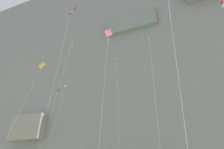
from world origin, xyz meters
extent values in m
cube|color=gray|center=(0.00, 56.33, 39.37)|extent=(180.00, 25.01, 78.74)
cube|color=gray|center=(-31.66, 43.32, 15.32)|extent=(10.76, 4.50, 7.03)
cube|color=slate|center=(0.00, 43.92, 45.61)|extent=(16.06, 2.66, 6.69)
pyramid|color=yellow|center=(-0.72, 32.59, 24.48)|extent=(1.53, 1.61, 0.37)
cube|color=teal|center=(-1.05, 32.86, 24.44)|extent=(0.36, 0.30, 0.45)
cylinder|color=silver|center=(-0.19, 30.74, 12.28)|extent=(1.75, 4.26, 24.32)
cube|color=yellow|center=(-18.33, 29.63, 25.62)|extent=(1.75, 0.40, 1.76)
cylinder|color=black|center=(-18.33, 29.63, 25.62)|extent=(0.14, 0.31, 1.44)
cube|color=orange|center=(-18.32, 29.63, 24.96)|extent=(0.20, 0.09, 0.10)
cube|color=#38B2D1|center=(-18.31, 29.63, 24.59)|extent=(0.20, 0.10, 0.10)
cube|color=#8CCC33|center=(-18.30, 29.63, 24.23)|extent=(0.19, 0.13, 0.10)
cube|color=orange|center=(-18.34, 29.63, 23.86)|extent=(0.21, 0.06, 0.10)
cylinder|color=silver|center=(-19.20, 27.25, 12.76)|extent=(1.76, 4.78, 25.28)
cube|color=red|center=(21.28, 31.96, 32.50)|extent=(0.94, 0.94, 0.49)
cylinder|color=black|center=(20.96, 31.96, 32.05)|extent=(0.02, 0.02, 1.33)
cylinder|color=silver|center=(10.30, 12.44, 13.01)|extent=(1.48, 5.85, 25.79)
cube|color=pink|center=(1.49, 21.78, 22.39)|extent=(0.75, 1.50, 1.59)
cylinder|color=black|center=(1.49, 21.78, 22.39)|extent=(0.49, 0.10, 1.28)
cube|color=purple|center=(1.46, 21.78, 21.78)|extent=(0.02, 0.19, 0.10)
cube|color=yellow|center=(1.44, 21.78, 21.44)|extent=(0.02, 0.19, 0.10)
cube|color=#8CCC33|center=(1.45, 21.78, 21.10)|extent=(0.09, 0.19, 0.10)
cube|color=orange|center=(1.46, 21.78, 20.77)|extent=(0.06, 0.19, 0.10)
cube|color=purple|center=(1.54, 21.78, 20.43)|extent=(0.10, 0.18, 0.10)
cylinder|color=silver|center=(1.87, 19.58, 11.15)|extent=(0.79, 4.41, 22.07)
ellipsoid|color=purple|center=(-7.83, 23.65, 32.32)|extent=(0.88, 0.87, 0.64)
ellipsoid|color=teal|center=(-7.14, 23.27, 32.34)|extent=(0.83, 0.77, 0.52)
ellipsoid|color=purple|center=(-6.44, 22.88, 32.36)|extent=(0.77, 0.66, 0.41)
ellipsoid|color=red|center=(-5.74, 22.50, 32.37)|extent=(0.71, 0.56, 0.29)
cylinder|color=silver|center=(-6.89, 21.41, 16.15)|extent=(1.48, 4.27, 32.05)
cube|color=teal|center=(7.20, 25.20, 23.79)|extent=(0.29, 2.15, 2.15)
cylinder|color=black|center=(7.20, 25.20, 23.79)|extent=(0.32, 0.11, 1.76)
cube|color=teal|center=(7.21, 25.20, 22.99)|extent=(0.03, 0.26, 0.13)
cube|color=white|center=(7.20, 25.20, 22.54)|extent=(0.06, 0.26, 0.13)
cube|color=#8CCC33|center=(7.22, 25.20, 22.10)|extent=(0.14, 0.24, 0.13)
cube|color=red|center=(7.20, 25.20, 21.65)|extent=(0.09, 0.25, 0.13)
cylinder|color=silver|center=(7.32, 22.27, 11.82)|extent=(0.24, 5.88, 23.40)
cylinder|color=black|center=(-8.92, 27.02, 26.68)|extent=(4.20, 4.80, 0.03)
cube|color=green|center=(-7.25, 25.10, 26.38)|extent=(0.36, 0.40, 0.54)
cube|color=pink|center=(-8.08, 26.06, 26.38)|extent=(0.35, 0.39, 0.54)
cube|color=#8CCC33|center=(-8.92, 27.02, 26.38)|extent=(0.36, 0.40, 0.54)
cube|color=teal|center=(-9.76, 27.97, 26.38)|extent=(0.37, 0.41, 0.54)
cube|color=yellow|center=(-10.59, 28.93, 26.38)|extent=(0.38, 0.42, 0.54)
cylinder|color=silver|center=(-8.95, 24.54, 13.40)|extent=(4.26, 0.19, 26.56)
cylinder|color=black|center=(-16.61, 35.76, 22.49)|extent=(4.14, 2.05, 0.02)
cube|color=white|center=(-14.89, 34.92, 22.23)|extent=(0.41, 0.24, 0.48)
cube|color=#8CCC33|center=(-15.58, 35.26, 22.23)|extent=(0.42, 0.25, 0.48)
cube|color=red|center=(-16.27, 35.59, 22.23)|extent=(0.41, 0.24, 0.48)
cube|color=green|center=(-16.96, 35.93, 22.23)|extent=(0.41, 0.24, 0.48)
cube|color=blue|center=(-17.65, 36.27, 22.23)|extent=(0.41, 0.23, 0.48)
cube|color=black|center=(-18.33, 36.61, 22.23)|extent=(0.40, 0.23, 0.48)
cylinder|color=silver|center=(-15.03, 33.03, 11.31)|extent=(0.98, 3.45, 22.37)
camera|label=1|loc=(9.77, 1.81, 2.78)|focal=29.50mm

